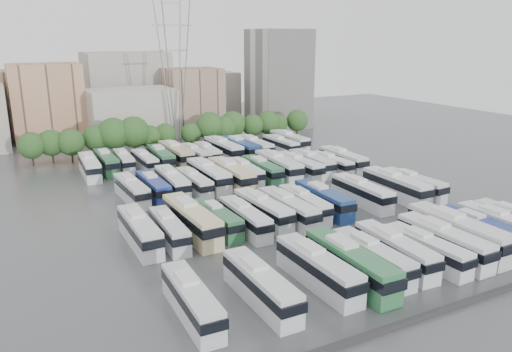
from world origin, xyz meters
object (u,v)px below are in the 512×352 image
bus_r0_s2 (261,285)px  bus_r1_s5 (263,210)px  bus_r2_s5 (209,175)px  bus_r3_s4 (161,157)px  bus_r3_s13 (289,141)px  bus_r0_s11 (480,230)px  bus_r2_s7 (245,172)px  bus_r2_s13 (343,160)px  bus_r0_s6 (372,257)px  bus_r1_s6 (288,209)px  bus_r1_s3 (218,219)px  bus_r1_s10 (362,192)px  bus_r1_s7 (304,204)px  bus_r3_s1 (106,162)px  bus_r2_s3 (172,182)px  bus_r1_s1 (169,229)px  bus_r1_s13 (413,184)px  bus_r2_s2 (153,187)px  bus_r2_s9 (278,166)px  bus_r3_s0 (90,166)px  bus_r3_s9 (240,148)px  bus_r1_s8 (323,199)px  bus_r2_s6 (231,175)px  bus_r2_s1 (132,190)px  bus_r0_s7 (395,250)px  bus_r1_s0 (140,230)px  bus_r3_s5 (176,154)px  bus_r1_s12 (396,186)px  electricity_pylon (174,62)px  bus_r0_s0 (192,300)px  bus_r0_s8 (427,249)px  bus_r3_s12 (281,145)px  bus_r2_s12 (331,164)px  bus_r2_s4 (194,183)px  bus_r3_s10 (254,147)px  bus_r3_s8 (223,149)px  bus_r0_s10 (458,232)px  bus_r3_s7 (208,153)px  bus_r2_s8 (262,170)px  bus_r3_s6 (195,155)px  bus_r3_s3 (145,161)px  bus_r3_s2 (124,161)px  bus_r2_s10 (298,166)px  bus_r0_s4 (318,268)px  bus_r2_s11 (311,163)px

bus_r0_s2 → bus_r1_s5: bearing=61.1°
bus_r2_s5 → bus_r3_s4: (-3.09, 16.44, -0.17)m
bus_r3_s13 → bus_r0_s11: bearing=-98.1°
bus_r2_s7 → bus_r2_s13: size_ratio=0.93×
bus_r0_s6 → bus_r1_s6: 17.00m
bus_r1_s3 → bus_r1_s10: bearing=-2.4°
bus_r1_s7 → bus_r3_s1: 41.72m
bus_r0_s2 → bus_r2_s3: bus_r2_s3 is taller
bus_r1_s1 → bus_r1_s13: bearing=2.0°
bus_r2_s2 → bus_r2_s9: bus_r2_s9 is taller
bus_r3_s0 → bus_r3_s9: bearing=2.7°
bus_r1_s8 → bus_r2_s7: (-3.15, 18.73, -0.09)m
bus_r1_s8 → bus_r2_s6: bearing=111.9°
bus_r1_s7 → bus_r2_s1: bus_r2_s1 is taller
bus_r0_s7 → bus_r1_s0: size_ratio=0.98×
bus_r3_s1 → bus_r3_s5: bearing=-5.4°
bus_r1_s12 → electricity_pylon: bearing=107.3°
bus_r0_s0 → bus_r0_s2: bus_r0_s2 is taller
bus_r0_s8 → bus_r1_s10: 20.33m
bus_r2_s9 → bus_r3_s12: bus_r2_s9 is taller
bus_r2_s12 → bus_r3_s1: bus_r3_s1 is taller
bus_r2_s4 → bus_r2_s6: (6.64, 0.30, 0.38)m
bus_r1_s3 → bus_r3_s10: bearing=54.5°
bus_r1_s1 → bus_r2_s4: (9.76, 17.29, 0.04)m
bus_r2_s5 → bus_r3_s0: bus_r2_s5 is taller
bus_r3_s8 → bus_r0_s10: bearing=-85.0°
bus_r1_s10 → bus_r3_s7: 36.72m
bus_r3_s0 → bus_r3_s12: size_ratio=1.06×
bus_r1_s12 → bus_r0_s8: bearing=-123.4°
bus_r2_s1 → bus_r1_s13: bearing=-26.6°
bus_r2_s5 → bus_r2_s8: size_ratio=1.12×
electricity_pylon → bus_r0_s10: (9.33, -73.58, -16.56)m
bus_r1_s6 → bus_r3_s6: (0.21, 35.72, -0.12)m
bus_r0_s6 → bus_r3_s3: (-9.91, 52.66, -0.07)m
bus_r1_s1 → bus_r1_s8: (22.92, 0.46, 0.18)m
bus_r3_s2 → bus_r3_s13: bearing=3.1°
bus_r2_s10 → bus_r3_s5: bus_r3_s5 is taller
bus_r2_s9 → bus_r3_s7: size_ratio=1.23×
bus_r0_s6 → bus_r1_s5: (-3.35, 18.24, 0.10)m
bus_r1_s12 → bus_r2_s8: bus_r1_s12 is taller
bus_r0_s4 → bus_r2_s8: size_ratio=1.03×
bus_r3_s9 → bus_r0_s6: bearing=-102.7°
bus_r3_s5 → bus_r3_s6: bus_r3_s5 is taller
bus_r0_s6 → bus_r3_s12: size_ratio=1.00×
bus_r2_s11 → bus_r1_s13: bearing=-70.5°
bus_r2_s7 → bus_r3_s3: bearing=132.5°
bus_r2_s13 → bus_r3_s2: 41.08m
bus_r0_s0 → bus_r3_s1: bearing=87.8°
bus_r1_s7 → bus_r2_s2: (-16.46, 17.37, 0.03)m
bus_r3_s4 → bus_r3_s13: 29.66m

